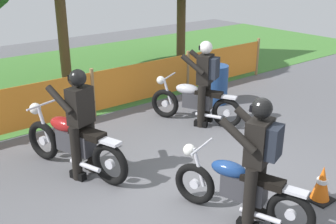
# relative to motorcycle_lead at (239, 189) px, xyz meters

# --- Properties ---
(ground) EXTENTS (24.00, 24.00, 0.02)m
(ground) POSITION_rel_motorcycle_lead_xyz_m (0.29, 0.88, -0.45)
(ground) COLOR #5B5B60
(grass_verge) EXTENTS (24.00, 6.52, 0.01)m
(grass_verge) POSITION_rel_motorcycle_lead_xyz_m (0.29, 7.58, -0.43)
(grass_verge) COLOR #427A33
(grass_verge) RESTS_ON ground
(barrier_fence) EXTENTS (10.52, 0.08, 1.05)m
(barrier_fence) POSITION_rel_motorcycle_lead_xyz_m (0.29, 4.32, 0.10)
(barrier_fence) COLOR #997547
(barrier_fence) RESTS_ON ground
(motorcycle_lead) EXTENTS (0.81, 1.84, 0.90)m
(motorcycle_lead) POSITION_rel_motorcycle_lead_xyz_m (0.00, 0.00, 0.00)
(motorcycle_lead) COLOR black
(motorcycle_lead) RESTS_ON ground
(motorcycle_trailing) EXTENTS (0.87, 2.06, 1.01)m
(motorcycle_trailing) POSITION_rel_motorcycle_lead_xyz_m (-1.08, 2.46, 0.05)
(motorcycle_trailing) COLOR black
(motorcycle_trailing) RESTS_ON ground
(motorcycle_third) EXTENTS (1.02, 1.78, 0.92)m
(motorcycle_third) POSITION_rel_motorcycle_lead_xyz_m (1.74, 2.78, 0.01)
(motorcycle_third) COLOR black
(motorcycle_third) RESTS_ON ground
(rider_lead) EXTENTS (0.67, 0.77, 1.69)m
(rider_lead) POSITION_rel_motorcycle_lead_xyz_m (0.07, -0.20, 0.51)
(rider_lead) COLOR black
(rider_lead) RESTS_ON ground
(rider_trailing) EXTENTS (0.66, 0.67, 1.69)m
(rider_trailing) POSITION_rel_motorcycle_lead_xyz_m (-1.01, 2.27, 0.48)
(rider_trailing) COLOR black
(rider_trailing) RESTS_ON ground
(rider_third) EXTENTS (0.70, 0.78, 1.69)m
(rider_third) POSITION_rel_motorcycle_lead_xyz_m (1.84, 2.59, 0.51)
(rider_third) COLOR black
(rider_third) RESTS_ON ground
(traffic_cone) EXTENTS (0.32, 0.32, 0.53)m
(traffic_cone) POSITION_rel_motorcycle_lead_xyz_m (1.21, -0.43, -0.18)
(traffic_cone) COLOR black
(traffic_cone) RESTS_ON ground
(spare_drum) EXTENTS (0.58, 0.58, 0.88)m
(spare_drum) POSITION_rel_motorcycle_lead_xyz_m (2.92, 3.38, 0.00)
(spare_drum) COLOR navy
(spare_drum) RESTS_ON ground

